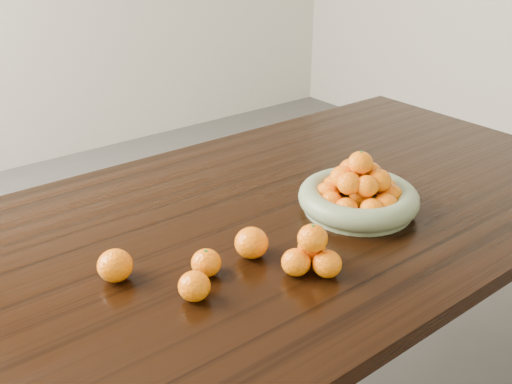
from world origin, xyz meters
TOP-DOWN VIEW (x-y plane):
  - dining_table at (0.00, 0.00)m, footprint 2.00×1.00m
  - fruit_bowl at (0.20, -0.12)m, footprint 0.30×0.30m
  - orange_pyramid at (-0.07, -0.25)m, footprint 0.12×0.12m
  - loose_orange_0 at (-0.25, -0.13)m, footprint 0.06×0.06m
  - loose_orange_1 at (-0.31, -0.19)m, footprint 0.06×0.06m
  - loose_orange_2 at (-0.14, -0.13)m, footprint 0.07×0.07m
  - loose_orange_3 at (-0.40, -0.04)m, footprint 0.07×0.07m

SIDE VIEW (x-z plane):
  - dining_table at x=0.00m, z-range 0.29..1.04m
  - loose_orange_0 at x=-0.25m, z-range 0.75..0.81m
  - loose_orange_1 at x=-0.31m, z-range 0.75..0.81m
  - loose_orange_3 at x=-0.40m, z-range 0.75..0.82m
  - loose_orange_2 at x=-0.14m, z-range 0.75..0.82m
  - orange_pyramid at x=-0.07m, z-range 0.74..0.84m
  - fruit_bowl at x=0.20m, z-range 0.72..0.87m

